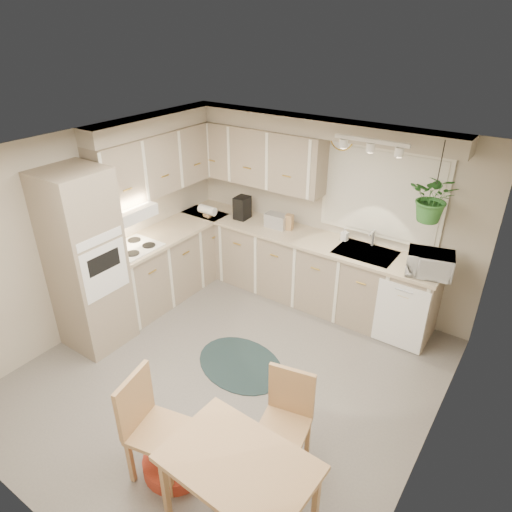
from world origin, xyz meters
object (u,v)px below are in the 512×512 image
at_px(chair_left, 159,429).
at_px(pet_bed, 176,462).
at_px(braided_rug, 240,364).
at_px(chair_back, 283,426).
at_px(dining_table, 239,492).
at_px(microwave, 430,261).

bearing_deg(chair_left, pet_bed, 121.16).
bearing_deg(chair_left, braided_rug, 177.54).
height_order(chair_left, chair_back, chair_left).
relative_size(chair_left, pet_bed, 1.73).
xyz_separation_m(chair_left, braided_rug, (-0.25, 1.44, -0.48)).
xyz_separation_m(braided_rug, pet_bed, (0.32, -1.37, 0.06)).
bearing_deg(chair_left, dining_table, 78.30).
bearing_deg(pet_bed, braided_rug, 103.25).
bearing_deg(microwave, pet_bed, -126.01).
distance_m(chair_back, pet_bed, 0.99).
relative_size(dining_table, chair_left, 1.11).
distance_m(chair_back, braided_rug, 1.39).
xyz_separation_m(dining_table, chair_back, (-0.01, 0.62, 0.11)).
bearing_deg(chair_back, braided_rug, -49.72).
bearing_deg(microwave, chair_back, -114.64).
height_order(chair_left, braided_rug, chair_left).
relative_size(chair_back, pet_bed, 1.61).
distance_m(braided_rug, pet_bed, 1.41).
relative_size(braided_rug, microwave, 2.24).
height_order(chair_back, braided_rug, chair_back).
bearing_deg(microwave, chair_left, -126.76).
relative_size(dining_table, pet_bed, 1.92).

